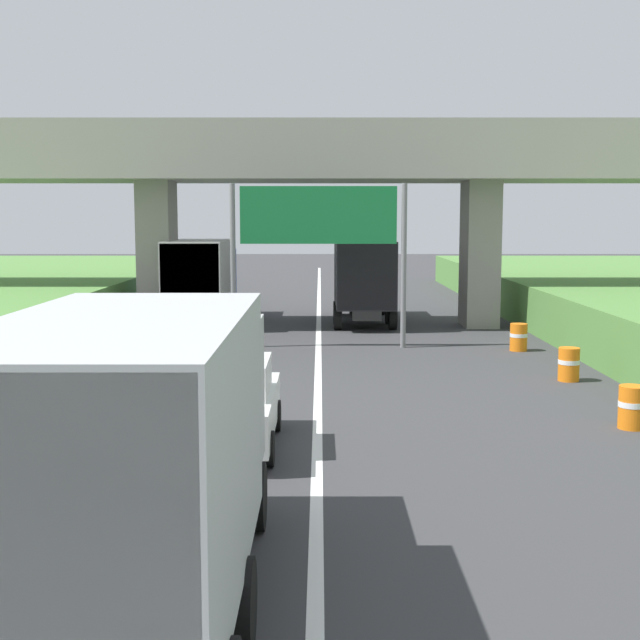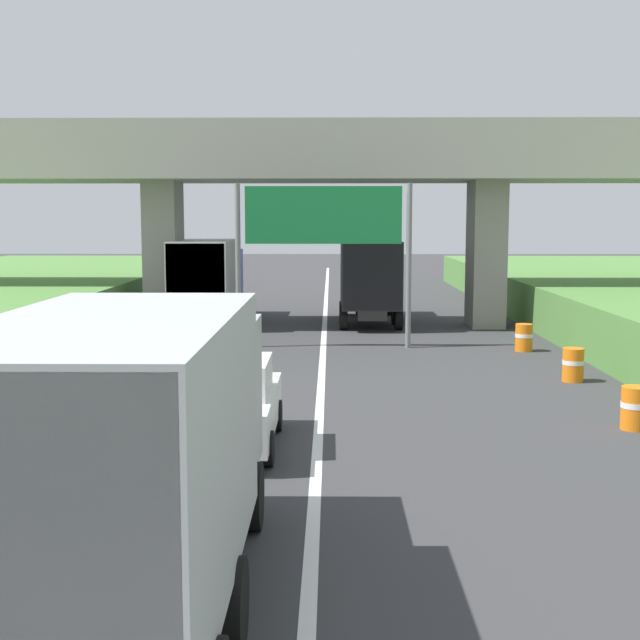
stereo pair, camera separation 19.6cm
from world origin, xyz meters
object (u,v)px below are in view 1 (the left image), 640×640
object	(u,v)px
truck_silver	(144,449)
car_white	(231,404)
construction_barrel_2	(635,407)
construction_barrel_3	(571,364)
car_orange	(54,412)
construction_barrel_4	(521,337)
truck_black	(365,276)
overhead_highway_sign	(321,226)
truck_blue	(204,276)

from	to	relation	value
truck_silver	car_white	size ratio (longest dim) A/B	1.78
truck_silver	construction_barrel_2	bearing A→B (deg)	45.83
truck_silver	construction_barrel_3	bearing A→B (deg)	58.26
construction_barrel_2	construction_barrel_3	world-z (taller)	same
car_orange	construction_barrel_2	xyz separation A→B (m)	(11.37, 2.19, -0.40)
truck_silver	construction_barrel_4	xyz separation A→B (m)	(8.41, 19.06, -1.47)
construction_barrel_4	truck_black	bearing A→B (deg)	122.09
construction_barrel_2	overhead_highway_sign	bearing A→B (deg)	120.30
construction_barrel_4	construction_barrel_2	bearing A→B (deg)	-90.22
truck_blue	construction_barrel_4	size ratio (longest dim) A/B	8.11
truck_blue	car_white	size ratio (longest dim) A/B	1.78
truck_silver	truck_black	size ratio (longest dim) A/B	1.00
overhead_highway_sign	construction_barrel_4	distance (m)	7.54
car_white	construction_barrel_3	size ratio (longest dim) A/B	4.56
construction_barrel_2	construction_barrel_4	size ratio (longest dim) A/B	1.00
overhead_highway_sign	car_orange	distance (m)	14.58
truck_black	truck_blue	xyz separation A→B (m)	(-6.65, -0.05, 0.00)
construction_barrel_4	truck_blue	bearing A→B (deg)	146.53
truck_silver	construction_barrel_4	world-z (taller)	truck_silver
overhead_highway_sign	truck_blue	bearing A→B (deg)	125.38
truck_black	truck_blue	size ratio (longest dim) A/B	1.00
truck_silver	car_white	distance (m)	7.19
overhead_highway_sign	truck_black	bearing A→B (deg)	75.10
overhead_highway_sign	car_white	bearing A→B (deg)	-97.57
truck_silver	construction_barrel_2	world-z (taller)	truck_silver
construction_barrel_3	construction_barrel_4	distance (m)	5.22
truck_blue	construction_barrel_4	xyz separation A→B (m)	(11.40, -7.54, -1.47)
truck_black	construction_barrel_2	size ratio (longest dim) A/B	8.11
truck_silver	truck_blue	world-z (taller)	same
truck_black	truck_blue	bearing A→B (deg)	-179.59
overhead_highway_sign	construction_barrel_2	size ratio (longest dim) A/B	6.53
truck_silver	truck_blue	size ratio (longest dim) A/B	1.00
car_orange	overhead_highway_sign	bearing A→B (deg)	70.13
truck_black	construction_barrel_4	bearing A→B (deg)	-57.91
truck_black	construction_barrel_3	bearing A→B (deg)	-69.05
truck_black	truck_silver	bearing A→B (deg)	-97.81
overhead_highway_sign	car_orange	world-z (taller)	overhead_highway_sign
car_orange	construction_barrel_2	world-z (taller)	car_orange
construction_barrel_2	construction_barrel_4	bearing A→B (deg)	89.78
car_white	construction_barrel_4	world-z (taller)	car_white
overhead_highway_sign	truck_black	world-z (taller)	overhead_highway_sign
overhead_highway_sign	construction_barrel_4	bearing A→B (deg)	-6.45
car_white	construction_barrel_4	size ratio (longest dim) A/B	4.56
car_orange	construction_barrel_4	xyz separation A→B (m)	(11.41, 12.63, -0.40)
construction_barrel_4	car_orange	bearing A→B (deg)	-132.10
truck_black	car_orange	world-z (taller)	truck_black
construction_barrel_4	construction_barrel_3	bearing A→B (deg)	-88.38
car_orange	construction_barrel_2	bearing A→B (deg)	10.89
construction_barrel_3	construction_barrel_4	bearing A→B (deg)	91.62
truck_black	car_orange	xyz separation A→B (m)	(-6.65, -20.22, -1.08)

